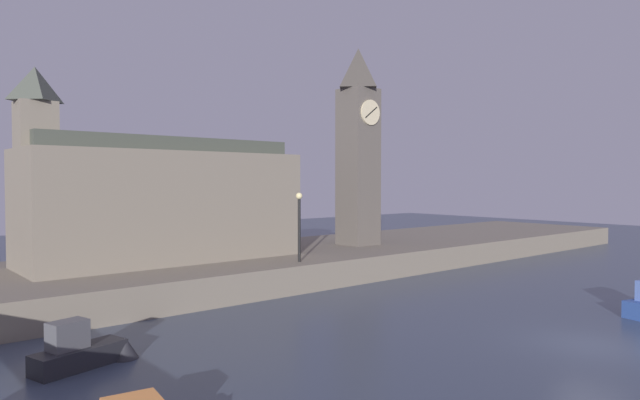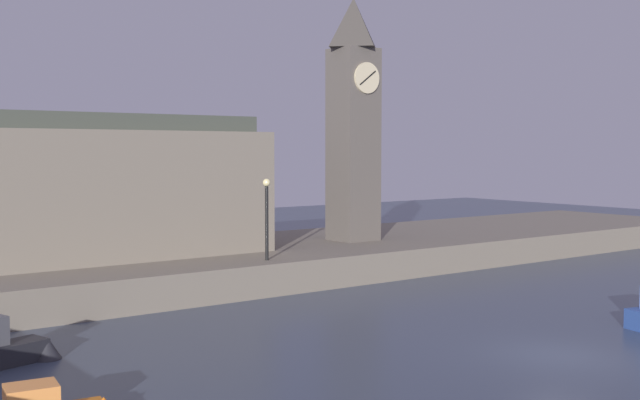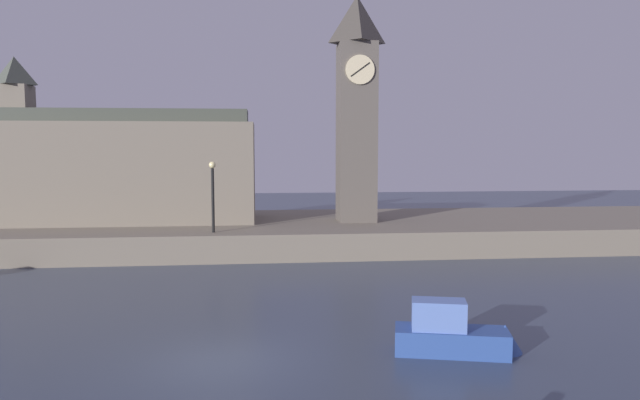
# 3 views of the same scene
# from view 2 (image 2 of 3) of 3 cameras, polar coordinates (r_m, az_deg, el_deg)

# --- Properties ---
(ground_plane) EXTENTS (120.00, 120.00, 0.00)m
(ground_plane) POSITION_cam_2_polar(r_m,az_deg,el_deg) (27.03, 16.94, -10.75)
(ground_plane) COLOR #384256
(far_embankment) EXTENTS (70.00, 12.00, 1.50)m
(far_embankment) POSITION_cam_2_polar(r_m,az_deg,el_deg) (41.72, -5.76, -4.49)
(far_embankment) COLOR slate
(far_embankment) RESTS_ON ground
(clock_tower) EXTENTS (2.49, 2.53, 13.65)m
(clock_tower) POSITION_cam_2_polar(r_m,az_deg,el_deg) (44.82, 2.43, 6.10)
(clock_tower) COLOR #5B544C
(clock_tower) RESTS_ON far_embankment
(parliament_hall) EXTENTS (15.04, 5.32, 9.93)m
(parliament_hall) POSITION_cam_2_polar(r_m,az_deg,el_deg) (38.75, -15.25, 0.88)
(parliament_hall) COLOR slate
(parliament_hall) RESTS_ON far_embankment
(streetlamp) EXTENTS (0.36, 0.36, 3.81)m
(streetlamp) POSITION_cam_2_polar(r_m,az_deg,el_deg) (36.67, -3.88, -0.68)
(streetlamp) COLOR black
(streetlamp) RESTS_ON far_embankment
(boat_barge_dark) EXTENTS (3.57, 1.74, 1.56)m
(boat_barge_dark) POSITION_cam_2_polar(r_m,az_deg,el_deg) (26.53, -21.81, -9.99)
(boat_barge_dark) COLOR #232328
(boat_barge_dark) RESTS_ON ground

